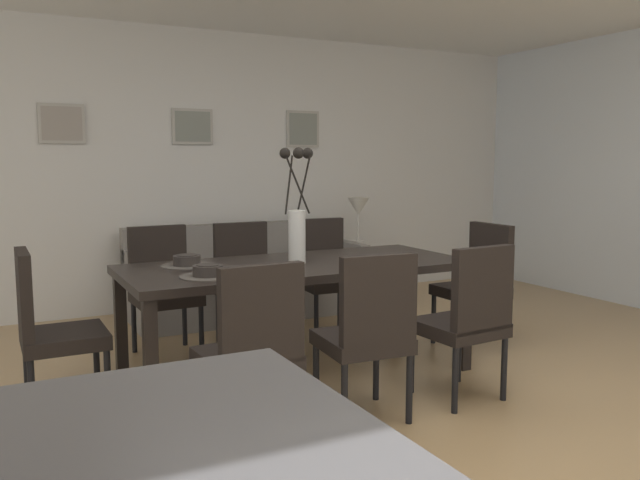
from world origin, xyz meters
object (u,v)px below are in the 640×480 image
(dining_chair_far_left, at_px, (368,328))
(framed_picture_right, at_px, (303,129))
(dining_chair_near_left, at_px, (253,345))
(dining_chair_far_right, at_px, (246,277))
(dining_chair_head_west, at_px, (49,324))
(sofa, at_px, (246,283))
(centerpiece_vase, at_px, (297,219))
(table_lamp, at_px, (358,211))
(dining_table, at_px, (297,273))
(dining_chair_head_east, at_px, (479,278))
(bowl_near_right, at_px, (187,260))
(dining_chair_mid_right, at_px, (324,270))
(dining_chair_mid_left, at_px, (468,315))
(bowl_near_left, at_px, (208,270))
(framed_picture_center, at_px, (193,127))
(dining_chair_near_right, at_px, (163,284))
(side_table, at_px, (358,274))

(dining_chair_far_left, relative_size, framed_picture_right, 2.53)
(dining_chair_near_left, height_order, dining_chair_far_right, same)
(dining_chair_head_west, distance_m, sofa, 2.54)
(centerpiece_vase, xyz_separation_m, table_lamp, (1.52, 1.80, -0.13))
(sofa, height_order, table_lamp, table_lamp)
(dining_table, bearing_deg, centerpiece_vase, 55.35)
(dining_chair_head_east, height_order, table_lamp, table_lamp)
(dining_chair_far_left, bearing_deg, framed_picture_right, 70.15)
(table_lamp, bearing_deg, dining_chair_head_west, -149.37)
(bowl_near_right, relative_size, table_lamp, 0.33)
(dining_chair_head_east, bearing_deg, table_lamp, 89.83)
(dining_chair_mid_right, height_order, sofa, dining_chair_mid_right)
(dining_chair_mid_left, bearing_deg, dining_chair_near_left, -179.64)
(dining_chair_mid_right, height_order, bowl_near_left, dining_chair_mid_right)
(dining_chair_head_east, bearing_deg, framed_picture_right, 99.47)
(dining_chair_head_west, relative_size, framed_picture_center, 2.39)
(dining_chair_mid_right, bearing_deg, table_lamp, 47.02)
(dining_chair_near_right, relative_size, dining_chair_mid_left, 1.00)
(side_table, relative_size, framed_picture_center, 1.35)
(bowl_near_right, relative_size, framed_picture_right, 0.47)
(sofa, bearing_deg, dining_chair_mid_right, -69.87)
(centerpiece_vase, distance_m, sofa, 1.96)
(dining_table, bearing_deg, dining_chair_far_right, 91.74)
(table_lamp, bearing_deg, side_table, 180.00)
(dining_table, height_order, dining_chair_head_west, dining_chair_head_west)
(framed_picture_right, bearing_deg, bowl_near_right, -131.24)
(dining_chair_head_west, bearing_deg, dining_chair_near_right, 46.21)
(dining_chair_near_right, xyz_separation_m, bowl_near_right, (-0.01, -0.68, 0.27))
(dining_chair_mid_right, xyz_separation_m, centerpiece_vase, (-0.66, -0.87, 0.51))
(dining_table, xyz_separation_m, dining_chair_mid_left, (0.68, -0.87, -0.16))
(bowl_near_right, bearing_deg, dining_chair_near_left, -89.58)
(bowl_near_right, bearing_deg, sofa, 57.94)
(dining_chair_far_right, distance_m, dining_chair_mid_left, 1.86)
(dining_chair_mid_right, bearing_deg, dining_chair_near_left, -126.80)
(dining_chair_head_east, relative_size, sofa, 0.44)
(centerpiece_vase, bearing_deg, framed_picture_right, 63.31)
(dining_chair_near_left, xyz_separation_m, dining_chair_mid_left, (1.33, 0.01, 0.00))
(dining_chair_near_right, relative_size, bowl_near_left, 5.41)
(centerpiece_vase, distance_m, bowl_near_left, 0.74)
(framed_picture_center, bearing_deg, dining_chair_near_left, -101.73)
(dining_chair_near_left, bearing_deg, dining_chair_head_east, 22.22)
(dining_chair_near_left, xyz_separation_m, centerpiece_vase, (0.65, 0.88, 0.51))
(dining_chair_far_left, bearing_deg, framed_picture_center, 90.15)
(dining_table, bearing_deg, dining_chair_mid_right, 53.05)
(sofa, relative_size, side_table, 4.00)
(dining_table, bearing_deg, table_lamp, 49.81)
(dining_chair_mid_right, relative_size, table_lamp, 1.80)
(dining_chair_near_right, xyz_separation_m, table_lamp, (2.17, 0.91, 0.38))
(sofa, xyz_separation_m, framed_picture_center, (-0.32, 0.48, 1.43))
(centerpiece_vase, bearing_deg, dining_chair_far_left, -89.52)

